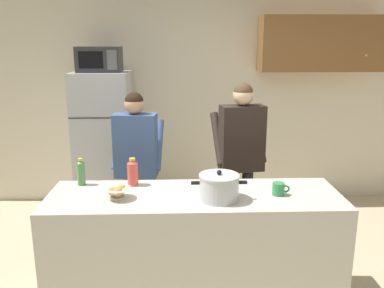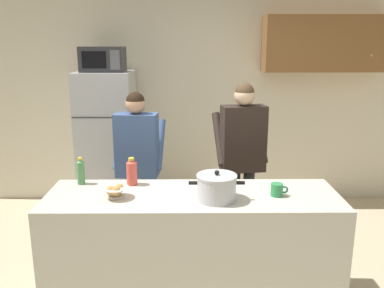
% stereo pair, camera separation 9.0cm
% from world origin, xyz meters
% --- Properties ---
extents(back_wall_unit, '(6.00, 0.48, 2.60)m').
position_xyz_m(back_wall_unit, '(0.24, 2.27, 1.40)').
color(back_wall_unit, beige).
rests_on(back_wall_unit, ground).
extents(kitchen_island, '(2.19, 0.68, 0.92)m').
position_xyz_m(kitchen_island, '(0.00, 0.00, 0.46)').
color(kitchen_island, beige).
rests_on(kitchen_island, ground).
extents(refrigerator, '(0.64, 0.68, 1.70)m').
position_xyz_m(refrigerator, '(-1.00, 1.85, 0.85)').
color(refrigerator, '#B7BABF').
rests_on(refrigerator, ground).
extents(microwave, '(0.48, 0.37, 0.28)m').
position_xyz_m(microwave, '(-1.00, 1.83, 1.84)').
color(microwave, '#2D2D30').
rests_on(microwave, refrigerator).
extents(person_near_pot, '(0.51, 0.44, 1.58)m').
position_xyz_m(person_near_pot, '(-0.52, 0.91, 0.98)').
color(person_near_pot, '#726656').
rests_on(person_near_pot, ground).
extents(person_by_sink, '(0.55, 0.48, 1.66)m').
position_xyz_m(person_by_sink, '(0.49, 0.94, 1.04)').
color(person_by_sink, black).
rests_on(person_by_sink, ground).
extents(cooking_pot, '(0.40, 0.29, 0.22)m').
position_xyz_m(cooking_pot, '(0.17, -0.11, 1.01)').
color(cooking_pot, silver).
rests_on(cooking_pot, kitchen_island).
extents(coffee_mug, '(0.13, 0.09, 0.10)m').
position_xyz_m(coffee_mug, '(0.62, -0.03, 0.97)').
color(coffee_mug, '#2D8C4C').
rests_on(coffee_mug, kitchen_island).
extents(bread_bowl, '(0.20, 0.20, 0.10)m').
position_xyz_m(bread_bowl, '(-0.56, -0.07, 0.97)').
color(bread_bowl, beige).
rests_on(bread_bowl, kitchen_island).
extents(bottle_near_edge, '(0.06, 0.06, 0.22)m').
position_xyz_m(bottle_near_edge, '(-0.89, 0.24, 1.03)').
color(bottle_near_edge, '#4C8C4C').
rests_on(bottle_near_edge, kitchen_island).
extents(bottle_mid_counter, '(0.08, 0.08, 0.22)m').
position_xyz_m(bottle_mid_counter, '(-0.48, 0.22, 1.03)').
color(bottle_mid_counter, '#D84C3F').
rests_on(bottle_mid_counter, kitchen_island).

